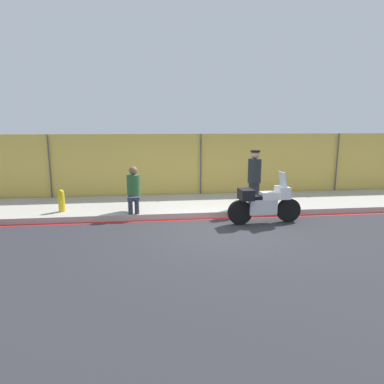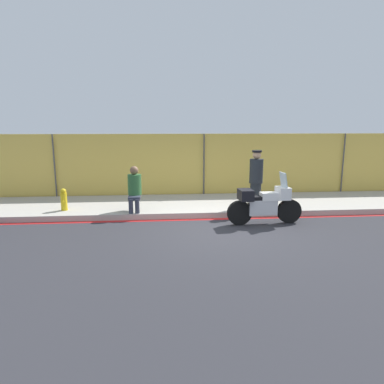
% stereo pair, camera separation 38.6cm
% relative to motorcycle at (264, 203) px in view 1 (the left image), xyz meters
% --- Properties ---
extents(ground_plane, '(120.00, 120.00, 0.00)m').
position_rel_motorcycle_xyz_m(ground_plane, '(-1.29, -0.55, -0.59)').
color(ground_plane, '#2D2D33').
extents(sidewalk, '(40.61, 2.88, 0.18)m').
position_rel_motorcycle_xyz_m(sidewalk, '(-1.29, 2.14, -0.50)').
color(sidewalk, '#ADA89E').
rests_on(sidewalk, ground_plane).
extents(curb_paint_stripe, '(40.61, 0.18, 0.01)m').
position_rel_motorcycle_xyz_m(curb_paint_stripe, '(-1.29, 0.61, -0.59)').
color(curb_paint_stripe, red).
rests_on(curb_paint_stripe, ground_plane).
extents(storefront_fence, '(38.58, 0.17, 2.45)m').
position_rel_motorcycle_xyz_m(storefront_fence, '(-1.29, 3.67, 0.63)').
color(storefront_fence, gold).
rests_on(storefront_fence, ground_plane).
extents(motorcycle, '(2.16, 0.57, 1.47)m').
position_rel_motorcycle_xyz_m(motorcycle, '(0.00, 0.00, 0.00)').
color(motorcycle, black).
rests_on(motorcycle, ground_plane).
extents(officer_standing, '(0.43, 0.43, 1.81)m').
position_rel_motorcycle_xyz_m(officer_standing, '(0.12, 1.37, 0.51)').
color(officer_standing, '#1E2328').
rests_on(officer_standing, sidewalk).
extents(person_seated_on_curb, '(0.41, 0.71, 1.36)m').
position_rel_motorcycle_xyz_m(person_seated_on_curb, '(-3.70, 1.18, 0.34)').
color(person_seated_on_curb, '#2D3342').
rests_on(person_seated_on_curb, sidewalk).
extents(fire_hydrant, '(0.19, 0.24, 0.68)m').
position_rel_motorcycle_xyz_m(fire_hydrant, '(-5.88, 1.39, -0.08)').
color(fire_hydrant, gold).
rests_on(fire_hydrant, sidewalk).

